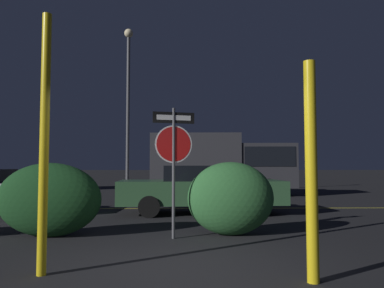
# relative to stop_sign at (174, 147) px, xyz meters

# --- Properties ---
(ground_plane) EXTENTS (260.00, 260.00, 0.00)m
(ground_plane) POSITION_rel_stop_sign_xyz_m (0.07, -2.27, -1.79)
(ground_plane) COLOR black
(road_center_stripe) EXTENTS (34.56, 0.12, 0.01)m
(road_center_stripe) POSITION_rel_stop_sign_xyz_m (0.07, 5.20, -1.79)
(road_center_stripe) COLOR gold
(road_center_stripe) RESTS_ON ground_plane
(stop_sign) EXTENTS (0.82, 0.22, 2.56)m
(stop_sign) POSITION_rel_stop_sign_xyz_m (0.00, 0.00, 0.00)
(stop_sign) COLOR #4C4C51
(stop_sign) RESTS_ON ground_plane
(yellow_pole_left) EXTENTS (0.12, 0.12, 3.46)m
(yellow_pole_left) POSITION_rel_stop_sign_xyz_m (-1.65, -2.41, -0.06)
(yellow_pole_left) COLOR yellow
(yellow_pole_left) RESTS_ON ground_plane
(yellow_pole_right) EXTENTS (0.15, 0.15, 2.73)m
(yellow_pole_right) POSITION_rel_stop_sign_xyz_m (1.77, -2.80, -0.43)
(yellow_pole_right) COLOR yellow
(yellow_pole_right) RESTS_ON ground_plane
(hedge_bush_1) EXTENTS (2.09, 0.92, 1.48)m
(hedge_bush_1) POSITION_rel_stop_sign_xyz_m (-2.50, 0.24, -1.05)
(hedge_bush_1) COLOR #19421E
(hedge_bush_1) RESTS_ON ground_plane
(hedge_bush_2) EXTENTS (1.78, 0.95, 1.50)m
(hedge_bush_2) POSITION_rel_stop_sign_xyz_m (1.17, 0.33, -1.04)
(hedge_bush_2) COLOR #2D6633
(hedge_bush_2) RESTS_ON ground_plane
(passing_car_2) EXTENTS (5.03, 2.06, 1.43)m
(passing_car_2) POSITION_rel_stop_sign_xyz_m (0.71, 3.88, -1.06)
(passing_car_2) COLOR #335B38
(passing_car_2) RESTS_ON ground_plane
(delivery_truck) EXTENTS (6.93, 2.68, 2.96)m
(delivery_truck) POSITION_rel_stop_sign_xyz_m (2.17, 10.77, -0.18)
(delivery_truck) COLOR #2D2D33
(delivery_truck) RESTS_ON ground_plane
(street_lamp) EXTENTS (0.44, 0.44, 8.14)m
(street_lamp) POSITION_rel_stop_sign_xyz_m (-2.49, 10.67, 3.26)
(street_lamp) COLOR #4C4C51
(street_lamp) RESTS_ON ground_plane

